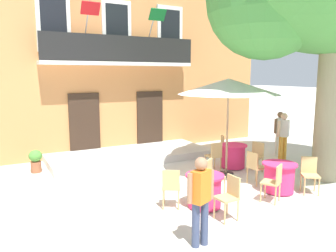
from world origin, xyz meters
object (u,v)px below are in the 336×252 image
cafe_chair_middle_0 (274,181)px  pedestrian_near_entrance (283,135)px  cafe_chair_front_1 (229,195)px  pedestrian_mid_plaza (201,197)px  cafe_table_near_tree (233,156)px  cafe_chair_middle_2 (255,166)px  ground_planter_left (36,160)px  cafe_table_middle (279,177)px  cafe_chair_near_tree_1 (225,147)px  cafe_table_front (205,191)px  cafe_chair_front_2 (213,175)px  pedestrian_by_tree (280,131)px  cafe_chair_middle_1 (310,172)px  cafe_chair_front_0 (171,185)px  cafe_chair_near_tree_2 (215,155)px  cafe_chair_near_tree_0 (256,155)px  cafe_umbrella (228,87)px

cafe_chair_middle_0 → pedestrian_near_entrance: pedestrian_near_entrance is taller
cafe_chair_front_1 → pedestrian_mid_plaza: size_ratio=0.57×
cafe_table_near_tree → cafe_chair_front_1: 3.86m
cafe_chair_middle_2 → ground_planter_left: bearing=141.4°
cafe_chair_middle_2 → pedestrian_near_entrance: 2.67m
cafe_table_middle → pedestrian_near_entrance: bearing=41.1°
cafe_table_middle → cafe_chair_front_1: size_ratio=0.95×
cafe_chair_middle_2 → pedestrian_mid_plaza: pedestrian_mid_plaza is taller
cafe_chair_middle_0 → cafe_chair_near_tree_1: bearing=69.5°
cafe_chair_near_tree_1 → cafe_table_front: size_ratio=1.05×
cafe_chair_front_2 → ground_planter_left: cafe_chair_front_2 is taller
cafe_chair_near_tree_1 → cafe_chair_middle_0: (-1.28, -3.42, 0.00)m
cafe_table_near_tree → cafe_chair_middle_0: size_ratio=0.95×
pedestrian_by_tree → cafe_chair_middle_1: bearing=-126.0°
cafe_table_near_tree → cafe_chair_front_0: cafe_chair_front_0 is taller
pedestrian_near_entrance → ground_planter_left: bearing=159.0°
cafe_table_front → cafe_chair_near_tree_1: bearing=45.3°
cafe_chair_near_tree_1 → cafe_chair_front_0: bearing=-144.0°
ground_planter_left → pedestrian_mid_plaza: size_ratio=0.44×
ground_planter_left → pedestrian_near_entrance: bearing=-21.0°
cafe_chair_near_tree_2 → cafe_table_front: (-1.86, -2.15, -0.14)m
cafe_table_near_tree → pedestrian_mid_plaza: pedestrian_mid_plaza is taller
cafe_chair_near_tree_1 → ground_planter_left: (-5.84, 1.78, -0.14)m
cafe_chair_near_tree_1 → cafe_chair_near_tree_2: same height
cafe_chair_near_tree_2 → cafe_chair_front_1: bearing=-121.4°
cafe_chair_middle_2 → cafe_table_front: cafe_chair_middle_2 is taller
cafe_chair_near_tree_1 → cafe_chair_middle_1: size_ratio=1.00×
pedestrian_mid_plaza → pedestrian_by_tree: (6.16, 4.00, 0.02)m
cafe_chair_front_0 → pedestrian_mid_plaza: 1.74m
cafe_chair_near_tree_0 → cafe_chair_middle_1: same height
cafe_table_front → cafe_chair_front_1: cafe_chair_front_1 is taller
cafe_chair_front_2 → pedestrian_near_entrance: 4.11m
cafe_chair_front_2 → cafe_chair_middle_2: bearing=5.7°
cafe_chair_near_tree_1 → cafe_chair_near_tree_2: (-1.00, -0.74, 0.00)m
pedestrian_mid_plaza → cafe_chair_middle_0: bearing=17.4°
cafe_chair_near_tree_2 → cafe_umbrella: 2.14m
cafe_chair_middle_2 → cafe_table_front: size_ratio=1.05×
cafe_chair_front_1 → cafe_umbrella: (1.84, 2.41, 2.08)m
pedestrian_near_entrance → pedestrian_mid_plaza: size_ratio=1.07×
cafe_chair_near_tree_1 → pedestrian_near_entrance: bearing=-33.9°
cafe_table_middle → pedestrian_mid_plaza: pedestrian_mid_plaza is taller
pedestrian_near_entrance → cafe_chair_near_tree_0: bearing=-167.5°
cafe_table_middle → cafe_table_front: bearing=177.2°
cafe_table_middle → cafe_umbrella: size_ratio=0.30×
cafe_chair_middle_2 → cafe_table_front: (-2.08, -0.63, -0.14)m
cafe_chair_near_tree_1 → cafe_chair_middle_2: (-0.78, -2.26, 0.00)m
cafe_chair_near_tree_2 → cafe_table_front: bearing=-130.9°
cafe_chair_front_2 → pedestrian_near_entrance: (3.86, 1.35, 0.44)m
cafe_umbrella → cafe_chair_middle_0: bearing=-99.1°
cafe_table_front → pedestrian_mid_plaza: pedestrian_mid_plaza is taller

